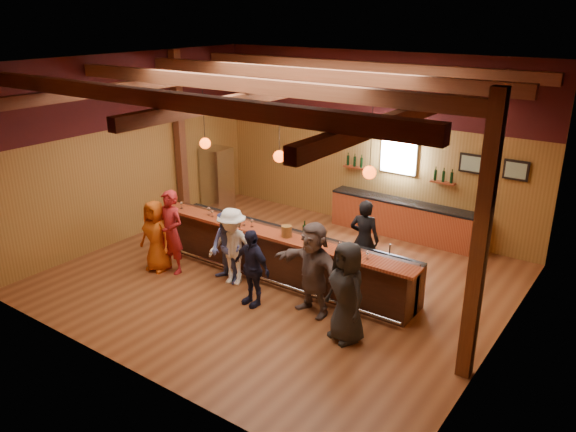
{
  "coord_description": "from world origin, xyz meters",
  "views": [
    {
      "loc": [
        6.4,
        -8.73,
        5.46
      ],
      "look_at": [
        0.0,
        0.3,
        1.35
      ],
      "focal_mm": 35.0,
      "sensor_mm": 36.0,
      "label": 1
    }
  ],
  "objects_px": {
    "customer_navy": "(252,268)",
    "customer_dark": "(347,292)",
    "bartender": "(364,240)",
    "ice_bucket": "(287,231)",
    "customer_denim": "(227,248)",
    "bottle_a": "(309,233)",
    "back_bar_cabinet": "(406,220)",
    "customer_redvest": "(171,232)",
    "customer_white": "(232,247)",
    "customer_brown": "(313,269)",
    "bar_counter": "(285,254)",
    "stainless_fridge": "(217,179)",
    "customer_orange": "(156,236)"
  },
  "relations": [
    {
      "from": "bartender",
      "to": "customer_denim",
      "type": "bearing_deg",
      "value": 29.52
    },
    {
      "from": "customer_white",
      "to": "customer_brown",
      "type": "distance_m",
      "value": 2.03
    },
    {
      "from": "bottle_a",
      "to": "ice_bucket",
      "type": "bearing_deg",
      "value": -161.3
    },
    {
      "from": "customer_denim",
      "to": "bartender",
      "type": "relative_size",
      "value": 0.89
    },
    {
      "from": "back_bar_cabinet",
      "to": "bartender",
      "type": "bearing_deg",
      "value": -85.54
    },
    {
      "from": "stainless_fridge",
      "to": "bartender",
      "type": "bearing_deg",
      "value": -15.22
    },
    {
      "from": "customer_dark",
      "to": "customer_navy",
      "type": "bearing_deg",
      "value": -156.71
    },
    {
      "from": "customer_dark",
      "to": "bartender",
      "type": "xyz_separation_m",
      "value": [
        -0.89,
        2.31,
        -0.03
      ]
    },
    {
      "from": "stainless_fridge",
      "to": "customer_dark",
      "type": "relative_size",
      "value": 0.99
    },
    {
      "from": "back_bar_cabinet",
      "to": "stainless_fridge",
      "type": "height_order",
      "value": "stainless_fridge"
    },
    {
      "from": "customer_redvest",
      "to": "ice_bucket",
      "type": "bearing_deg",
      "value": 22.76
    },
    {
      "from": "back_bar_cabinet",
      "to": "customer_white",
      "type": "height_order",
      "value": "customer_white"
    },
    {
      "from": "customer_white",
      "to": "bar_counter",
      "type": "bearing_deg",
      "value": 36.47
    },
    {
      "from": "customer_denim",
      "to": "customer_white",
      "type": "relative_size",
      "value": 0.94
    },
    {
      "from": "customer_dark",
      "to": "bottle_a",
      "type": "bearing_deg",
      "value": 166.81
    },
    {
      "from": "stainless_fridge",
      "to": "customer_navy",
      "type": "bearing_deg",
      "value": -41.37
    },
    {
      "from": "customer_white",
      "to": "bottle_a",
      "type": "distance_m",
      "value": 1.64
    },
    {
      "from": "customer_dark",
      "to": "bartender",
      "type": "height_order",
      "value": "customer_dark"
    },
    {
      "from": "customer_navy",
      "to": "customer_brown",
      "type": "bearing_deg",
      "value": 28.5
    },
    {
      "from": "customer_denim",
      "to": "back_bar_cabinet",
      "type": "bearing_deg",
      "value": 74.89
    },
    {
      "from": "stainless_fridge",
      "to": "ice_bucket",
      "type": "bearing_deg",
      "value": -32.2
    },
    {
      "from": "customer_dark",
      "to": "bar_counter",
      "type": "bearing_deg",
      "value": 173.39
    },
    {
      "from": "customer_brown",
      "to": "customer_dark",
      "type": "distance_m",
      "value": 1.06
    },
    {
      "from": "bartender",
      "to": "customer_redvest",
      "type": "bearing_deg",
      "value": 21.33
    },
    {
      "from": "customer_navy",
      "to": "customer_dark",
      "type": "relative_size",
      "value": 0.86
    },
    {
      "from": "customer_denim",
      "to": "customer_brown",
      "type": "distance_m",
      "value": 2.16
    },
    {
      "from": "customer_redvest",
      "to": "bartender",
      "type": "relative_size",
      "value": 1.06
    },
    {
      "from": "back_bar_cabinet",
      "to": "customer_redvest",
      "type": "relative_size",
      "value": 2.15
    },
    {
      "from": "ice_bucket",
      "to": "bottle_a",
      "type": "xyz_separation_m",
      "value": [
        0.44,
        0.15,
        0.01
      ]
    },
    {
      "from": "bar_counter",
      "to": "customer_navy",
      "type": "distance_m",
      "value": 1.36
    },
    {
      "from": "customer_denim",
      "to": "ice_bucket",
      "type": "height_order",
      "value": "customer_denim"
    },
    {
      "from": "customer_redvest",
      "to": "customer_brown",
      "type": "bearing_deg",
      "value": 7.6
    },
    {
      "from": "customer_brown",
      "to": "bar_counter",
      "type": "bearing_deg",
      "value": 156.37
    },
    {
      "from": "customer_navy",
      "to": "bottle_a",
      "type": "xyz_separation_m",
      "value": [
        0.55,
        1.16,
        0.45
      ]
    },
    {
      "from": "customer_brown",
      "to": "customer_dark",
      "type": "bearing_deg",
      "value": -13.37
    },
    {
      "from": "bartender",
      "to": "ice_bucket",
      "type": "height_order",
      "value": "bartender"
    },
    {
      "from": "customer_navy",
      "to": "customer_dark",
      "type": "xyz_separation_m",
      "value": [
        2.11,
        -0.03,
        0.13
      ]
    },
    {
      "from": "customer_navy",
      "to": "bartender",
      "type": "height_order",
      "value": "bartender"
    },
    {
      "from": "bottle_a",
      "to": "bar_counter",
      "type": "bearing_deg",
      "value": 166.79
    },
    {
      "from": "ice_bucket",
      "to": "bottle_a",
      "type": "relative_size",
      "value": 0.74
    },
    {
      "from": "customer_dark",
      "to": "customer_denim",
      "type": "bearing_deg",
      "value": -164.49
    },
    {
      "from": "customer_denim",
      "to": "bottle_a",
      "type": "xyz_separation_m",
      "value": [
        1.57,
        0.71,
        0.45
      ]
    },
    {
      "from": "customer_orange",
      "to": "customer_navy",
      "type": "relative_size",
      "value": 1.03
    },
    {
      "from": "bartender",
      "to": "ice_bucket",
      "type": "xyz_separation_m",
      "value": [
        -1.11,
        -1.27,
        0.35
      ]
    },
    {
      "from": "customer_white",
      "to": "customer_dark",
      "type": "distance_m",
      "value": 3.03
    },
    {
      "from": "customer_orange",
      "to": "customer_brown",
      "type": "height_order",
      "value": "customer_brown"
    },
    {
      "from": "bottle_a",
      "to": "customer_navy",
      "type": "bearing_deg",
      "value": -115.6
    },
    {
      "from": "customer_brown",
      "to": "customer_white",
      "type": "bearing_deg",
      "value": -170.22
    },
    {
      "from": "bar_counter",
      "to": "customer_denim",
      "type": "height_order",
      "value": "customer_denim"
    },
    {
      "from": "stainless_fridge",
      "to": "ice_bucket",
      "type": "distance_m",
      "value": 5.21
    }
  ]
}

